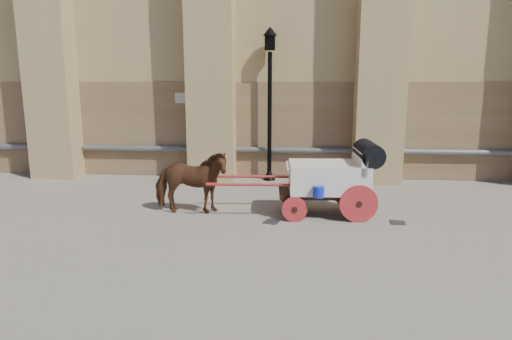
{
  "coord_description": "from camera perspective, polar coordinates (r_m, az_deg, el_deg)",
  "views": [
    {
      "loc": [
        1.46,
        -10.19,
        3.11
      ],
      "look_at": [
        0.64,
        0.01,
        1.04
      ],
      "focal_mm": 32.0,
      "sensor_mm": 36.0,
      "label": 1
    }
  ],
  "objects": [
    {
      "name": "ground",
      "position": [
        10.75,
        -3.43,
        -5.4
      ],
      "size": [
        90.0,
        90.0,
        0.0
      ],
      "primitive_type": "plane",
      "color": "slate",
      "rests_on": "ground"
    },
    {
      "name": "horse",
      "position": [
        10.65,
        -8.19,
        -1.51
      ],
      "size": [
        1.78,
        0.84,
        1.49
      ],
      "primitive_type": "imported",
      "rotation": [
        0.0,
        0.0,
        1.59
      ],
      "color": "brown",
      "rests_on": "ground"
    },
    {
      "name": "carriage",
      "position": [
        10.56,
        9.74,
        -0.7
      ],
      "size": [
        3.94,
        1.44,
        1.71
      ],
      "rotation": [
        0.0,
        0.0,
        0.05
      ],
      "color": "black",
      "rests_on": "ground"
    },
    {
      "name": "street_lamp",
      "position": [
        13.86,
        1.72,
        8.7
      ],
      "size": [
        0.43,
        0.43,
        4.58
      ],
      "color": "black",
      "rests_on": "ground"
    },
    {
      "name": "drain_grate_near",
      "position": [
        10.09,
        1.94,
        -6.49
      ],
      "size": [
        0.41,
        0.41,
        0.01
      ],
      "primitive_type": "cube",
      "rotation": [
        0.0,
        0.0,
        -0.34
      ],
      "color": "black",
      "rests_on": "ground"
    },
    {
      "name": "drain_grate_far",
      "position": [
        10.5,
        17.29,
        -6.29
      ],
      "size": [
        0.35,
        0.35,
        0.01
      ],
      "primitive_type": "cube",
      "rotation": [
        0.0,
        0.0,
        -0.09
      ],
      "color": "black",
      "rests_on": "ground"
    }
  ]
}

